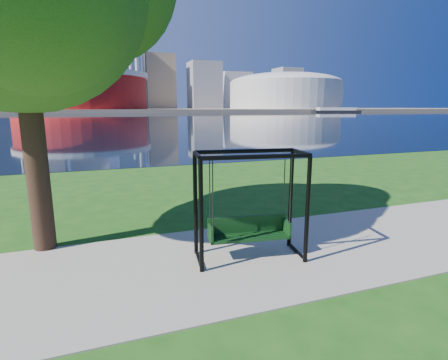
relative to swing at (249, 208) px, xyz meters
name	(u,v)px	position (x,y,z in m)	size (l,w,h in m)	color
ground	(215,253)	(-0.60, 0.52, -1.12)	(900.00, 900.00, 0.00)	#1E5114
path	(222,261)	(-0.60, 0.02, -1.11)	(120.00, 4.00, 0.03)	#9E937F
river	(104,118)	(-0.60, 102.52, -1.11)	(900.00, 180.00, 0.02)	black
far_bank	(98,110)	(-0.60, 306.52, -0.12)	(900.00, 228.00, 2.00)	#937F60
stadium	(81,89)	(-10.60, 235.52, 13.10)	(83.00, 83.00, 32.00)	maroon
arena	(285,90)	(134.40, 235.52, 14.75)	(84.00, 84.00, 26.56)	beige
skyline	(90,67)	(-4.87, 319.91, 34.77)	(392.00, 66.00, 96.50)	gray
swing	(249,208)	(0.00, 0.00, 0.00)	(2.39, 1.30, 2.32)	black
barge	(336,110)	(142.36, 183.43, 0.25)	(31.24, 14.52, 3.02)	black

